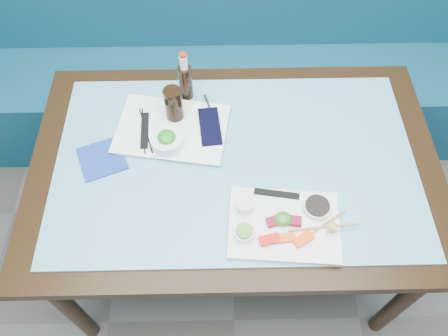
{
  "coord_description": "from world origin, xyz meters",
  "views": [
    {
      "loc": [
        -0.06,
        0.61,
        1.98
      ],
      "look_at": [
        -0.04,
        1.39,
        0.8
      ],
      "focal_mm": 35.0,
      "sensor_mm": 36.0,
      "label": 1
    }
  ],
  "objects_px": {
    "serving_tray": "(172,129)",
    "cola_glass": "(174,104)",
    "dining_table": "(235,175)",
    "cola_bottle_body": "(186,83)",
    "sashimi_plate": "(284,225)",
    "booth_bench": "(228,69)",
    "blue_napkin": "(102,159)",
    "seaweed_bowl": "(167,141)"
  },
  "relations": [
    {
      "from": "dining_table",
      "to": "cola_glass",
      "type": "distance_m",
      "value": 0.33
    },
    {
      "from": "booth_bench",
      "to": "serving_tray",
      "type": "relative_size",
      "value": 8.82
    },
    {
      "from": "seaweed_bowl",
      "to": "cola_glass",
      "type": "bearing_deg",
      "value": 81.25
    },
    {
      "from": "serving_tray",
      "to": "cola_glass",
      "type": "relative_size",
      "value": 2.59
    },
    {
      "from": "serving_tray",
      "to": "dining_table",
      "type": "bearing_deg",
      "value": -24.99
    },
    {
      "from": "blue_napkin",
      "to": "cola_glass",
      "type": "bearing_deg",
      "value": 35.74
    },
    {
      "from": "booth_bench",
      "to": "serving_tray",
      "type": "height_order",
      "value": "booth_bench"
    },
    {
      "from": "booth_bench",
      "to": "cola_bottle_body",
      "type": "bearing_deg",
      "value": -107.73
    },
    {
      "from": "sashimi_plate",
      "to": "cola_bottle_body",
      "type": "bearing_deg",
      "value": 124.57
    },
    {
      "from": "dining_table",
      "to": "seaweed_bowl",
      "type": "bearing_deg",
      "value": 165.66
    },
    {
      "from": "booth_bench",
      "to": "seaweed_bowl",
      "type": "distance_m",
      "value": 0.91
    },
    {
      "from": "serving_tray",
      "to": "cola_glass",
      "type": "distance_m",
      "value": 0.09
    },
    {
      "from": "blue_napkin",
      "to": "dining_table",
      "type": "bearing_deg",
      "value": -1.81
    },
    {
      "from": "dining_table",
      "to": "cola_glass",
      "type": "relative_size",
      "value": 10.66
    },
    {
      "from": "sashimi_plate",
      "to": "seaweed_bowl",
      "type": "height_order",
      "value": "seaweed_bowl"
    },
    {
      "from": "cola_glass",
      "to": "blue_napkin",
      "type": "bearing_deg",
      "value": -144.26
    },
    {
      "from": "sashimi_plate",
      "to": "seaweed_bowl",
      "type": "distance_m",
      "value": 0.48
    },
    {
      "from": "dining_table",
      "to": "cola_bottle_body",
      "type": "height_order",
      "value": "cola_bottle_body"
    },
    {
      "from": "sashimi_plate",
      "to": "blue_napkin",
      "type": "xyz_separation_m",
      "value": [
        -0.59,
        0.26,
        -0.01
      ]
    },
    {
      "from": "dining_table",
      "to": "seaweed_bowl",
      "type": "height_order",
      "value": "seaweed_bowl"
    },
    {
      "from": "dining_table",
      "to": "sashimi_plate",
      "type": "xyz_separation_m",
      "value": [
        0.14,
        -0.25,
        0.1
      ]
    },
    {
      "from": "booth_bench",
      "to": "sashimi_plate",
      "type": "height_order",
      "value": "booth_bench"
    },
    {
      "from": "dining_table",
      "to": "booth_bench",
      "type": "bearing_deg",
      "value": 90.0
    },
    {
      "from": "sashimi_plate",
      "to": "cola_bottle_body",
      "type": "height_order",
      "value": "cola_bottle_body"
    },
    {
      "from": "serving_tray",
      "to": "cola_bottle_body",
      "type": "distance_m",
      "value": 0.18
    },
    {
      "from": "cola_bottle_body",
      "to": "serving_tray",
      "type": "bearing_deg",
      "value": -106.25
    },
    {
      "from": "serving_tray",
      "to": "cola_glass",
      "type": "xyz_separation_m",
      "value": [
        0.01,
        0.05,
        0.07
      ]
    },
    {
      "from": "blue_napkin",
      "to": "sashimi_plate",
      "type": "bearing_deg",
      "value": -23.9
    },
    {
      "from": "dining_table",
      "to": "cola_bottle_body",
      "type": "distance_m",
      "value": 0.38
    },
    {
      "from": "booth_bench",
      "to": "sashimi_plate",
      "type": "relative_size",
      "value": 8.87
    },
    {
      "from": "sashimi_plate",
      "to": "blue_napkin",
      "type": "relative_size",
      "value": 2.29
    },
    {
      "from": "seaweed_bowl",
      "to": "sashimi_plate",
      "type": "bearing_deg",
      "value": -39.65
    },
    {
      "from": "cola_bottle_body",
      "to": "sashimi_plate",
      "type": "bearing_deg",
      "value": -60.2
    },
    {
      "from": "cola_bottle_body",
      "to": "blue_napkin",
      "type": "relative_size",
      "value": 0.95
    },
    {
      "from": "booth_bench",
      "to": "cola_bottle_body",
      "type": "relative_size",
      "value": 21.33
    },
    {
      "from": "serving_tray",
      "to": "seaweed_bowl",
      "type": "xyz_separation_m",
      "value": [
        -0.01,
        -0.07,
        0.03
      ]
    },
    {
      "from": "seaweed_bowl",
      "to": "dining_table",
      "type": "bearing_deg",
      "value": -14.34
    },
    {
      "from": "sashimi_plate",
      "to": "cola_glass",
      "type": "xyz_separation_m",
      "value": [
        -0.35,
        0.44,
        0.07
      ]
    },
    {
      "from": "cola_glass",
      "to": "blue_napkin",
      "type": "distance_m",
      "value": 0.31
    },
    {
      "from": "booth_bench",
      "to": "blue_napkin",
      "type": "relative_size",
      "value": 20.28
    },
    {
      "from": "booth_bench",
      "to": "serving_tray",
      "type": "bearing_deg",
      "value": -107.39
    },
    {
      "from": "cola_bottle_body",
      "to": "cola_glass",
      "type": "bearing_deg",
      "value": -109.1
    }
  ]
}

